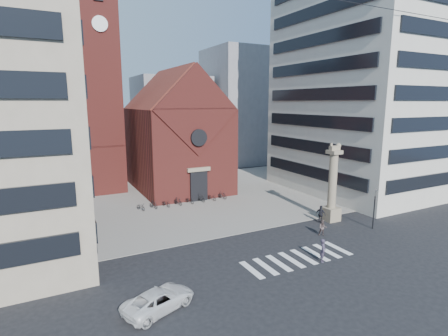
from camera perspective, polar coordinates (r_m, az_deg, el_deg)
The scene contains 23 objects.
ground at distance 32.95m, azimuth 7.81°, elevation -12.60°, with size 120.00×120.00×0.00m, color black.
piazza at distance 48.81m, azimuth -5.09°, elevation -4.73°, with size 46.00×30.00×0.05m, color gray.
zebra_crossing at distance 31.08m, azimuth 11.93°, elevation -14.21°, with size 10.20×3.20×0.01m, color white, non-canonical shape.
church at distance 52.95m, azimuth -7.72°, elevation 5.19°, with size 12.00×16.65×18.00m.
campanile at distance 53.26m, azimuth -19.51°, elevation 13.07°, with size 5.50×5.50×31.20m.
building_right at distance 55.52m, azimuth 21.96°, elevation 13.07°, with size 18.00×22.00×32.00m, color beige.
bg_block_left at distance 64.73m, azimuth -29.62°, elevation 7.57°, with size 16.00×14.00×22.00m, color gray.
bg_block_mid at distance 73.65m, azimuth -8.56°, elevation 7.48°, with size 14.00×12.00×18.00m, color gray.
bg_block_right at distance 77.53m, azimuth 3.55°, elevation 9.95°, with size 16.00×14.00×24.00m, color gray.
lion_column at distance 40.21m, azimuth 17.24°, elevation -3.49°, with size 1.63×1.60×8.68m.
traffic_light at distance 39.36m, azimuth 23.32°, elevation -5.96°, with size 0.13×0.16×4.30m.
white_car at distance 23.97m, azimuth -10.56°, elevation -20.38°, with size 2.22×4.82×1.34m, color silver.
pedestrian_0 at distance 30.61m, azimuth 15.86°, elevation -12.81°, with size 0.71×0.47×1.95m, color #393144.
pedestrian_1 at distance 36.19m, azimuth 15.82°, elevation -9.38°, with size 0.78×0.61×1.61m, color brown.
pedestrian_2 at distance 39.76m, azimuth 15.54°, elevation -7.28°, with size 1.14×0.48×1.95m, color #222229.
scooter_0 at distance 43.86m, azimuth -13.44°, elevation -6.16°, with size 0.57×1.64×0.86m, color black.
scooter_1 at distance 44.22m, azimuth -11.43°, elevation -5.87°, with size 0.45×1.59×0.95m, color black.
scooter_2 at distance 44.66m, azimuth -9.46°, elevation -5.70°, with size 0.57×1.64×0.86m, color black.
scooter_3 at distance 45.13m, azimuth -7.54°, elevation -5.41°, with size 0.45×1.59×0.95m, color black.
scooter_4 at distance 45.68m, azimuth -5.65°, elevation -5.23°, with size 0.57×1.64×0.86m, color black.
scooter_5 at distance 46.24m, azimuth -3.82°, elevation -4.94°, with size 0.45×1.59×0.95m, color black.
scooter_6 at distance 46.88m, azimuth -2.03°, elevation -4.77°, with size 0.57×1.64×0.86m, color black.
scooter_7 at distance 47.54m, azimuth -0.29°, elevation -4.48°, with size 0.45×1.59×0.95m, color black.
Camera 1 is at (-17.59, -24.65, 12.97)m, focal length 28.00 mm.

